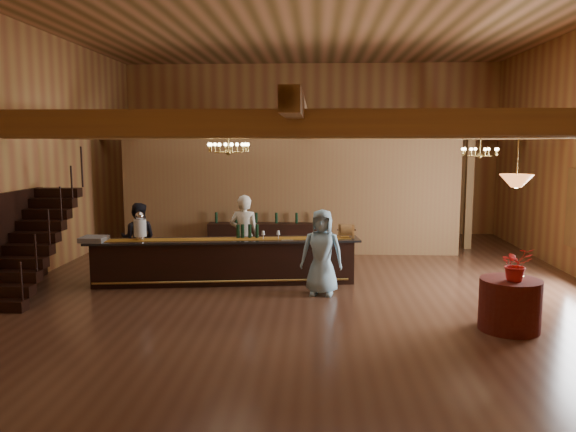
{
  "coord_description": "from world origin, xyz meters",
  "views": [
    {
      "loc": [
        0.22,
        -11.45,
        3.0
      ],
      "look_at": [
        -0.4,
        0.79,
        1.38
      ],
      "focal_mm": 35.0,
      "sensor_mm": 36.0,
      "label": 1
    }
  ],
  "objects_px": {
    "round_table": "(510,305)",
    "guest": "(322,252)",
    "backbar_shelf": "(266,239)",
    "staff_second": "(138,239)",
    "chandelier_left": "(228,147)",
    "beverage_dispenser": "(140,227)",
    "tasting_bar": "(225,261)",
    "raffle_drum": "(346,230)",
    "chandelier_right": "(480,152)",
    "pendant_lamp": "(516,181)",
    "bartender": "(244,236)",
    "floor_plant": "(434,229)"
  },
  "relations": [
    {
      "from": "beverage_dispenser",
      "to": "pendant_lamp",
      "type": "relative_size",
      "value": 0.67
    },
    {
      "from": "backbar_shelf",
      "to": "staff_second",
      "type": "height_order",
      "value": "staff_second"
    },
    {
      "from": "chandelier_left",
      "to": "beverage_dispenser",
      "type": "bearing_deg",
      "value": 168.5
    },
    {
      "from": "chandelier_left",
      "to": "bartender",
      "type": "bearing_deg",
      "value": 84.0
    },
    {
      "from": "tasting_bar",
      "to": "staff_second",
      "type": "bearing_deg",
      "value": 153.75
    },
    {
      "from": "chandelier_left",
      "to": "pendant_lamp",
      "type": "distance_m",
      "value": 5.32
    },
    {
      "from": "bartender",
      "to": "guest",
      "type": "xyz_separation_m",
      "value": [
        1.71,
        -1.44,
        -0.07
      ]
    },
    {
      "from": "backbar_shelf",
      "to": "chandelier_left",
      "type": "distance_m",
      "value": 4.41
    },
    {
      "from": "beverage_dispenser",
      "to": "floor_plant",
      "type": "distance_m",
      "value": 7.86
    },
    {
      "from": "tasting_bar",
      "to": "chandelier_left",
      "type": "xyz_separation_m",
      "value": [
        0.2,
        -0.57,
        2.41
      ]
    },
    {
      "from": "round_table",
      "to": "chandelier_left",
      "type": "xyz_separation_m",
      "value": [
        -4.84,
        2.15,
        2.48
      ]
    },
    {
      "from": "pendant_lamp",
      "to": "bartender",
      "type": "xyz_separation_m",
      "value": [
        -4.71,
        3.41,
        -1.48
      ]
    },
    {
      "from": "backbar_shelf",
      "to": "beverage_dispenser",
      "type": "bearing_deg",
      "value": -129.15
    },
    {
      "from": "pendant_lamp",
      "to": "beverage_dispenser",
      "type": "bearing_deg",
      "value": 159.45
    },
    {
      "from": "raffle_drum",
      "to": "chandelier_right",
      "type": "height_order",
      "value": "chandelier_right"
    },
    {
      "from": "chandelier_left",
      "to": "staff_second",
      "type": "xyz_separation_m",
      "value": [
        -2.29,
        1.29,
        -2.07
      ]
    },
    {
      "from": "pendant_lamp",
      "to": "floor_plant",
      "type": "height_order",
      "value": "pendant_lamp"
    },
    {
      "from": "backbar_shelf",
      "to": "staff_second",
      "type": "distance_m",
      "value": 3.6
    },
    {
      "from": "round_table",
      "to": "beverage_dispenser",
      "type": "bearing_deg",
      "value": 159.45
    },
    {
      "from": "raffle_drum",
      "to": "pendant_lamp",
      "type": "bearing_deg",
      "value": -50.59
    },
    {
      "from": "staff_second",
      "to": "floor_plant",
      "type": "xyz_separation_m",
      "value": [
        7.21,
        2.86,
        -0.16
      ]
    },
    {
      "from": "beverage_dispenser",
      "to": "chandelier_right",
      "type": "height_order",
      "value": "chandelier_right"
    },
    {
      "from": "tasting_bar",
      "to": "raffle_drum",
      "type": "xyz_separation_m",
      "value": [
        2.58,
        0.28,
        0.65
      ]
    },
    {
      "from": "beverage_dispenser",
      "to": "round_table",
      "type": "relative_size",
      "value": 0.63
    },
    {
      "from": "pendant_lamp",
      "to": "bartender",
      "type": "height_order",
      "value": "pendant_lamp"
    },
    {
      "from": "chandelier_right",
      "to": "staff_second",
      "type": "distance_m",
      "value": 7.94
    },
    {
      "from": "tasting_bar",
      "to": "backbar_shelf",
      "type": "relative_size",
      "value": 1.88
    },
    {
      "from": "round_table",
      "to": "chandelier_left",
      "type": "bearing_deg",
      "value": 156.06
    },
    {
      "from": "guest",
      "to": "floor_plant",
      "type": "distance_m",
      "value": 5.32
    },
    {
      "from": "tasting_bar",
      "to": "pendant_lamp",
      "type": "xyz_separation_m",
      "value": [
        5.05,
        -2.72,
        1.92
      ]
    },
    {
      "from": "beverage_dispenser",
      "to": "chandelier_right",
      "type": "xyz_separation_m",
      "value": [
        7.34,
        1.39,
        1.54
      ]
    },
    {
      "from": "pendant_lamp",
      "to": "raffle_drum",
      "type": "bearing_deg",
      "value": 129.41
    },
    {
      "from": "staff_second",
      "to": "guest",
      "type": "height_order",
      "value": "guest"
    },
    {
      "from": "tasting_bar",
      "to": "staff_second",
      "type": "distance_m",
      "value": 2.23
    },
    {
      "from": "chandelier_right",
      "to": "guest",
      "type": "bearing_deg",
      "value": -150.92
    },
    {
      "from": "chandelier_right",
      "to": "bartender",
      "type": "height_order",
      "value": "chandelier_right"
    },
    {
      "from": "chandelier_left",
      "to": "chandelier_right",
      "type": "distance_m",
      "value": 5.67
    },
    {
      "from": "beverage_dispenser",
      "to": "round_table",
      "type": "bearing_deg",
      "value": -20.55
    },
    {
      "from": "floor_plant",
      "to": "staff_second",
      "type": "bearing_deg",
      "value": -158.34
    },
    {
      "from": "backbar_shelf",
      "to": "pendant_lamp",
      "type": "relative_size",
      "value": 3.42
    },
    {
      "from": "staff_second",
      "to": "guest",
      "type": "bearing_deg",
      "value": 155.32
    },
    {
      "from": "beverage_dispenser",
      "to": "tasting_bar",
      "type": "bearing_deg",
      "value": 5.6
    },
    {
      "from": "chandelier_left",
      "to": "chandelier_right",
      "type": "relative_size",
      "value": 1.0
    },
    {
      "from": "backbar_shelf",
      "to": "chandelier_left",
      "type": "bearing_deg",
      "value": -99.53
    },
    {
      "from": "staff_second",
      "to": "floor_plant",
      "type": "relative_size",
      "value": 1.24
    },
    {
      "from": "beverage_dispenser",
      "to": "chandelier_left",
      "type": "distance_m",
      "value": 2.59
    },
    {
      "from": "tasting_bar",
      "to": "beverage_dispenser",
      "type": "bearing_deg",
      "value": 178.47
    },
    {
      "from": "round_table",
      "to": "guest",
      "type": "distance_m",
      "value": 3.61
    },
    {
      "from": "round_table",
      "to": "chandelier_left",
      "type": "height_order",
      "value": "chandelier_left"
    },
    {
      "from": "staff_second",
      "to": "floor_plant",
      "type": "distance_m",
      "value": 7.76
    }
  ]
}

